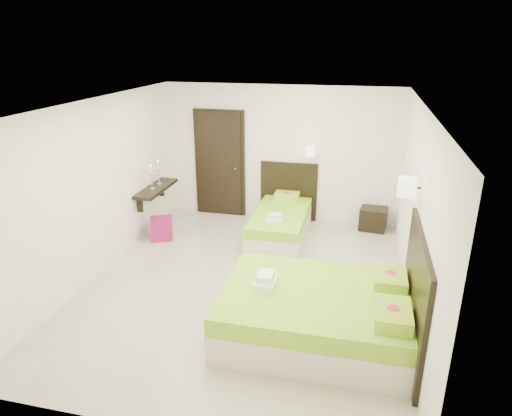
% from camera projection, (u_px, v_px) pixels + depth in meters
% --- Properties ---
extents(floor, '(5.50, 5.50, 0.00)m').
position_uv_depth(floor, '(245.00, 285.00, 6.69)').
color(floor, '#BCB39C').
rests_on(floor, ground).
extents(bed_single, '(1.11, 1.85, 1.52)m').
position_uv_depth(bed_single, '(281.00, 221.00, 8.28)').
color(bed_single, beige).
rests_on(bed_single, ground).
extents(bed_double, '(2.24, 1.90, 1.85)m').
position_uv_depth(bed_double, '(323.00, 312.00, 5.44)').
color(bed_double, beige).
rests_on(bed_double, ground).
extents(nightstand, '(0.53, 0.48, 0.42)m').
position_uv_depth(nightstand, '(373.00, 218.00, 8.56)').
color(nightstand, black).
rests_on(nightstand, ground).
extents(ottoman, '(0.49, 0.49, 0.38)m').
position_uv_depth(ottoman, '(161.00, 229.00, 8.17)').
color(ottoman, '#8E134D').
rests_on(ottoman, ground).
extents(door, '(1.02, 0.15, 2.14)m').
position_uv_depth(door, '(220.00, 164.00, 9.03)').
color(door, black).
rests_on(door, ground).
extents(console_shelf, '(0.35, 1.20, 0.78)m').
position_uv_depth(console_shelf, '(156.00, 189.00, 8.30)').
color(console_shelf, black).
rests_on(console_shelf, ground).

